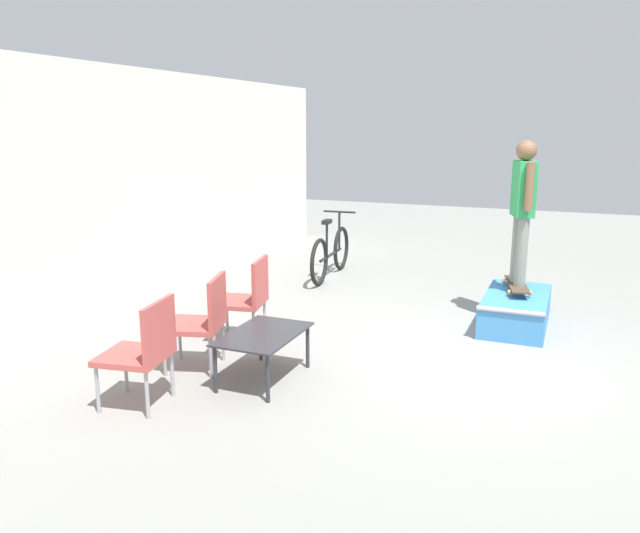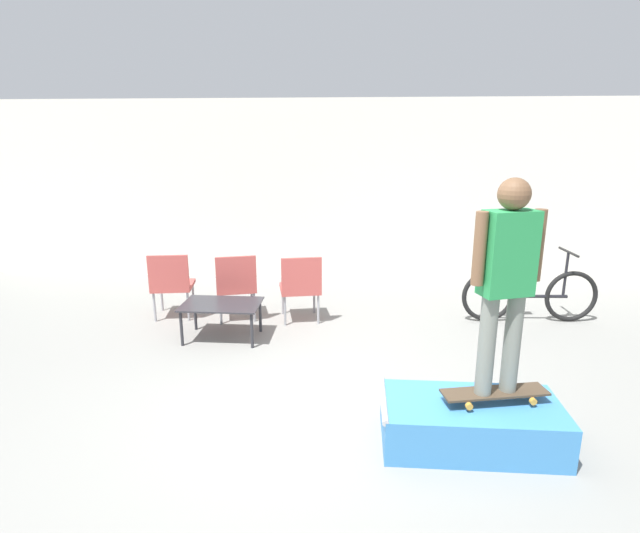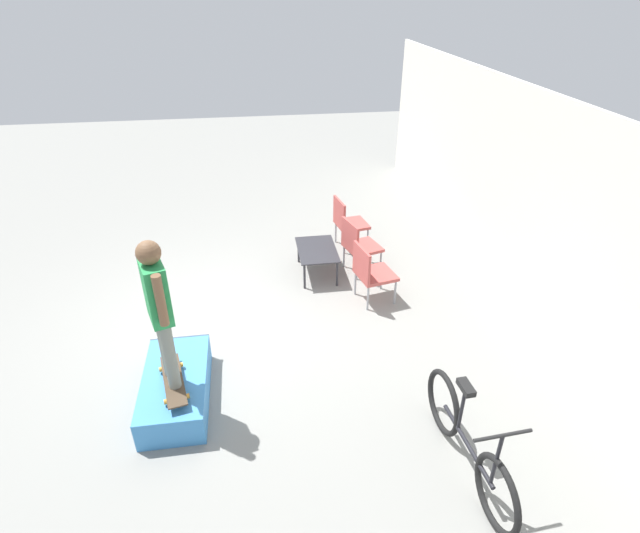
{
  "view_description": "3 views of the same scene",
  "coord_description": "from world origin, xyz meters",
  "views": [
    {
      "loc": [
        -5.9,
        -0.96,
        2.3
      ],
      "look_at": [
        -0.04,
        1.46,
        0.85
      ],
      "focal_mm": 35.0,
      "sensor_mm": 36.0,
      "label": 1
    },
    {
      "loc": [
        0.49,
        -4.03,
        2.41
      ],
      "look_at": [
        0.06,
        1.64,
        0.92
      ],
      "focal_mm": 28.0,
      "sensor_mm": 36.0,
      "label": 2
    },
    {
      "loc": [
        5.81,
        0.59,
        4.2
      ],
      "look_at": [
        0.08,
        1.44,
        0.83
      ],
      "focal_mm": 28.0,
      "sensor_mm": 36.0,
      "label": 3
    }
  ],
  "objects": [
    {
      "name": "patio_chair_center",
      "position": [
        -1.1,
        2.23,
        0.51
      ],
      "size": [
        0.65,
        0.65,
        0.91
      ],
      "rotation": [
        0.0,
        0.0,
        3.43
      ],
      "color": "#99999E",
      "rests_on": "ground_plane"
    },
    {
      "name": "coffee_table",
      "position": [
        -1.13,
        1.57,
        0.4
      ],
      "size": [
        0.94,
        0.61,
        0.45
      ],
      "color": "#2D2D33",
      "rests_on": "ground_plane"
    },
    {
      "name": "skate_ramp_box",
      "position": [
        1.42,
        -0.41,
        0.18
      ],
      "size": [
        1.42,
        0.7,
        0.39
      ],
      "color": "#3D84C6",
      "rests_on": "ground_plane"
    },
    {
      "name": "person_skater",
      "position": [
        1.6,
        -0.39,
        1.44
      ],
      "size": [
        0.55,
        0.31,
        1.67
      ],
      "rotation": [
        0.0,
        0.0,
        0.32
      ],
      "color": "gray",
      "rests_on": "skateboard_on_ramp"
    },
    {
      "name": "patio_chair_left",
      "position": [
        -1.98,
        2.22,
        0.51
      ],
      "size": [
        0.6,
        0.6,
        0.91
      ],
      "rotation": [
        0.0,
        0.0,
        3.31
      ],
      "color": "#99999E",
      "rests_on": "ground_plane"
    },
    {
      "name": "skateboard_on_ramp",
      "position": [
        1.6,
        -0.39,
        0.45
      ],
      "size": [
        0.87,
        0.38,
        0.07
      ],
      "rotation": [
        0.0,
        0.0,
        0.21
      ],
      "color": "#473828",
      "rests_on": "skate_ramp_box"
    },
    {
      "name": "bicycle",
      "position": [
        2.79,
        2.46,
        0.37
      ],
      "size": [
        1.79,
        0.52,
        0.97
      ],
      "rotation": [
        0.0,
        0.0,
        0.07
      ],
      "color": "black",
      "rests_on": "ground_plane"
    },
    {
      "name": "house_wall_back",
      "position": [
        0.0,
        4.3,
        1.5
      ],
      "size": [
        12.0,
        0.06,
        3.0
      ],
      "color": "white",
      "rests_on": "ground_plane"
    },
    {
      "name": "ground_plane",
      "position": [
        0.0,
        0.0,
        0.0
      ],
      "size": [
        24.0,
        24.0,
        0.0
      ],
      "primitive_type": "plane",
      "color": "gray"
    },
    {
      "name": "patio_chair_right",
      "position": [
        -0.24,
        2.22,
        0.51
      ],
      "size": [
        0.62,
        0.62,
        0.91
      ],
      "rotation": [
        0.0,
        0.0,
        3.35
      ],
      "color": "#99999E",
      "rests_on": "ground_plane"
    }
  ]
}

